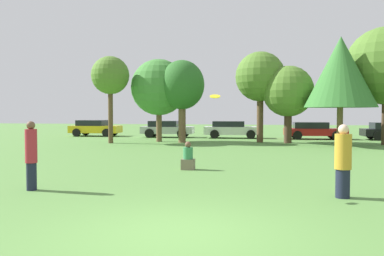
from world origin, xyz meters
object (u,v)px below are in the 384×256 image
tree_0 (110,76)px  parked_car_yellow (95,128)px  tree_3 (260,77)px  bystander_sitting (188,158)px  tree_5 (341,72)px  tree_2 (182,86)px  parked_car_silver (167,129)px  tree_4 (288,92)px  tree_1 (159,88)px  person_thrower (31,155)px  parked_car_white (232,129)px  person_catcher (343,161)px  frisbee (215,96)px  parked_car_red (314,130)px

tree_0 → parked_car_yellow: bearing=121.1°
tree_0 → tree_3: bearing=15.4°
bystander_sitting → tree_5: (6.96, 11.01, 3.96)m
tree_2 → parked_car_silver: bearing=114.1°
tree_3 → parked_car_silver: (-7.45, 4.01, -3.64)m
bystander_sitting → tree_4: size_ratio=0.20×
tree_1 → tree_5: (11.44, -1.72, 0.67)m
tree_2 → parked_car_silver: size_ratio=1.28×
person_thrower → bystander_sitting: (3.22, 4.34, -0.51)m
parked_car_silver → parked_car_white: bearing=-3.3°
person_catcher → frisbee: frisbee is taller
frisbee → parked_car_silver: size_ratio=0.06×
parked_car_yellow → parked_car_silver: parked_car_yellow is taller
tree_4 → parked_car_silver: (-9.24, 4.53, -2.63)m
person_thrower → tree_4: 18.96m
person_thrower → tree_0: size_ratio=0.31×
person_thrower → parked_car_red: person_thrower is taller
tree_0 → tree_3: 9.88m
tree_0 → tree_2: tree_0 is taller
person_thrower → tree_1: (-1.25, 17.08, 2.79)m
parked_car_silver → tree_4: bearing=-28.9°
parked_car_white → tree_2: bearing=-121.1°
tree_0 → tree_4: size_ratio=1.12×
tree_1 → tree_2: (1.73, -0.58, 0.07)m
tree_3 → tree_5: size_ratio=0.94×
tree_4 → parked_car_white: (-3.99, 4.48, -2.64)m
parked_car_yellow → person_thrower: bearing=-72.4°
person_thrower → tree_5: size_ratio=0.27×
tree_5 → person_catcher: bearing=-99.8°
tree_3 → parked_car_silver: tree_3 is taller
tree_5 → person_thrower: bearing=-123.6°
tree_4 → tree_3: bearing=164.0°
bystander_sitting → tree_1: 13.90m
tree_5 → frisbee: bearing=-109.9°
tree_4 → parked_car_yellow: tree_4 is taller
person_thrower → tree_2: bearing=84.8°
frisbee → bystander_sitting: size_ratio=0.26×
person_catcher → tree_2: bearing=-69.5°
person_catcher → frisbee: (-2.94, -0.35, 1.51)m
tree_1 → parked_car_silver: bearing=97.9°
tree_0 → parked_car_silver: bearing=72.6°
tree_4 → bystander_sitting: bearing=-107.5°
person_thrower → bystander_sitting: person_thrower is taller
tree_1 → parked_car_silver: tree_1 is taller
person_thrower → tree_1: size_ratio=0.31×
person_thrower → tree_5: (10.19, 15.35, 3.45)m
frisbee → tree_2: bearing=104.4°
tree_3 → tree_4: (1.79, -0.51, -1.01)m
tree_5 → parked_car_silver: tree_5 is taller
person_catcher → parked_car_silver: bearing=-69.5°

